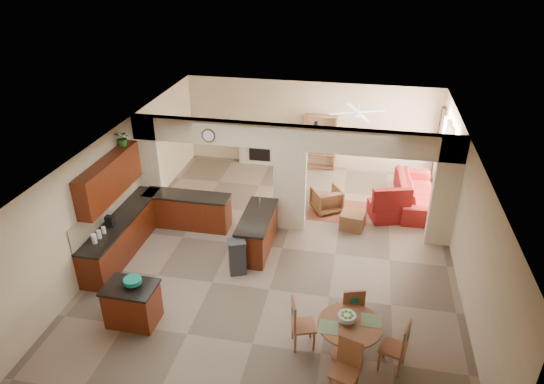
% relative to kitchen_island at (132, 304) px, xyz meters
% --- Properties ---
extents(floor, '(10.00, 10.00, 0.00)m').
position_rel_kitchen_island_xyz_m(floor, '(2.41, 3.05, -0.43)').
color(floor, '#826C5A').
rests_on(floor, ground).
extents(ceiling, '(10.00, 10.00, 0.00)m').
position_rel_kitchen_island_xyz_m(ceiling, '(2.41, 3.05, 2.37)').
color(ceiling, white).
rests_on(ceiling, wall_back).
extents(wall_back, '(8.00, 0.00, 8.00)m').
position_rel_kitchen_island_xyz_m(wall_back, '(2.41, 8.05, 0.97)').
color(wall_back, beige).
rests_on(wall_back, floor).
extents(wall_front, '(8.00, 0.00, 8.00)m').
position_rel_kitchen_island_xyz_m(wall_front, '(2.41, -1.95, 0.97)').
color(wall_front, beige).
rests_on(wall_front, floor).
extents(wall_left, '(0.00, 10.00, 10.00)m').
position_rel_kitchen_island_xyz_m(wall_left, '(-1.59, 3.05, 0.97)').
color(wall_left, beige).
rests_on(wall_left, floor).
extents(wall_right, '(0.00, 10.00, 10.00)m').
position_rel_kitchen_island_xyz_m(wall_right, '(6.41, 3.05, 0.97)').
color(wall_right, beige).
rests_on(wall_right, floor).
extents(partition_left_pier, '(0.60, 0.25, 2.80)m').
position_rel_kitchen_island_xyz_m(partition_left_pier, '(-1.29, 4.05, 0.97)').
color(partition_left_pier, beige).
rests_on(partition_left_pier, floor).
extents(partition_center_pier, '(0.80, 0.25, 2.20)m').
position_rel_kitchen_island_xyz_m(partition_center_pier, '(2.41, 4.05, 0.67)').
color(partition_center_pier, beige).
rests_on(partition_center_pier, floor).
extents(partition_right_pier, '(0.60, 0.25, 2.80)m').
position_rel_kitchen_island_xyz_m(partition_right_pier, '(6.11, 4.05, 0.97)').
color(partition_right_pier, beige).
rests_on(partition_right_pier, floor).
extents(partition_header, '(8.00, 0.25, 0.60)m').
position_rel_kitchen_island_xyz_m(partition_header, '(2.41, 4.05, 2.07)').
color(partition_header, beige).
rests_on(partition_header, partition_center_pier).
extents(kitchen_counter, '(2.52, 3.29, 1.48)m').
position_rel_kitchen_island_xyz_m(kitchen_counter, '(-0.85, 2.81, 0.03)').
color(kitchen_counter, '#3E0D07').
rests_on(kitchen_counter, floor).
extents(upper_cabinets, '(0.35, 2.40, 0.90)m').
position_rel_kitchen_island_xyz_m(upper_cabinets, '(-1.41, 2.25, 1.49)').
color(upper_cabinets, '#3E0D07').
rests_on(upper_cabinets, wall_left).
extents(peninsula, '(0.70, 1.85, 0.91)m').
position_rel_kitchen_island_xyz_m(peninsula, '(1.81, 2.94, 0.03)').
color(peninsula, '#3E0D07').
rests_on(peninsula, floor).
extents(wall_clock, '(0.34, 0.03, 0.34)m').
position_rel_kitchen_island_xyz_m(wall_clock, '(0.41, 3.90, 2.02)').
color(wall_clock, '#473017').
rests_on(wall_clock, partition_header).
extents(rug, '(1.60, 1.30, 0.01)m').
position_rel_kitchen_island_xyz_m(rug, '(3.61, 5.15, -0.43)').
color(rug, brown).
rests_on(rug, floor).
extents(fireplace, '(1.60, 0.35, 1.20)m').
position_rel_kitchen_island_xyz_m(fireplace, '(0.81, 7.89, 0.18)').
color(fireplace, beige).
rests_on(fireplace, floor).
extents(shelving_unit, '(1.00, 0.32, 1.80)m').
position_rel_kitchen_island_xyz_m(shelving_unit, '(2.76, 7.87, 0.47)').
color(shelving_unit, brown).
rests_on(shelving_unit, floor).
extents(window_a, '(0.02, 0.90, 1.90)m').
position_rel_kitchen_island_xyz_m(window_a, '(6.38, 5.35, 0.77)').
color(window_a, white).
rests_on(window_a, wall_right).
extents(window_b, '(0.02, 0.90, 1.90)m').
position_rel_kitchen_island_xyz_m(window_b, '(6.38, 7.05, 0.77)').
color(window_b, white).
rests_on(window_b, wall_right).
extents(glazed_door, '(0.02, 0.70, 2.10)m').
position_rel_kitchen_island_xyz_m(glazed_door, '(6.38, 6.20, 0.62)').
color(glazed_door, white).
rests_on(glazed_door, wall_right).
extents(drape_a_left, '(0.10, 0.28, 2.30)m').
position_rel_kitchen_island_xyz_m(drape_a_left, '(6.34, 4.75, 0.77)').
color(drape_a_left, '#44241B').
rests_on(drape_a_left, wall_right).
extents(drape_a_right, '(0.10, 0.28, 2.30)m').
position_rel_kitchen_island_xyz_m(drape_a_right, '(6.34, 5.95, 0.77)').
color(drape_a_right, '#44241B').
rests_on(drape_a_right, wall_right).
extents(drape_b_left, '(0.10, 0.28, 2.30)m').
position_rel_kitchen_island_xyz_m(drape_b_left, '(6.34, 6.45, 0.77)').
color(drape_b_left, '#44241B').
rests_on(drape_b_left, wall_right).
extents(drape_b_right, '(0.10, 0.28, 2.30)m').
position_rel_kitchen_island_xyz_m(drape_b_right, '(6.34, 7.65, 0.77)').
color(drape_b_right, '#44241B').
rests_on(drape_b_right, wall_right).
extents(ceiling_fan, '(1.00, 1.00, 0.10)m').
position_rel_kitchen_island_xyz_m(ceiling_fan, '(3.91, 6.05, 2.13)').
color(ceiling_fan, white).
rests_on(ceiling_fan, ceiling).
extents(kitchen_island, '(1.00, 0.72, 0.86)m').
position_rel_kitchen_island_xyz_m(kitchen_island, '(0.00, 0.00, 0.00)').
color(kitchen_island, '#3E0D07').
rests_on(kitchen_island, floor).
extents(teal_bowl, '(0.34, 0.34, 0.16)m').
position_rel_kitchen_island_xyz_m(teal_bowl, '(0.06, 0.04, 0.50)').
color(teal_bowl, '#138971').
rests_on(teal_bowl, kitchen_island).
extents(trash_can, '(0.45, 0.42, 0.77)m').
position_rel_kitchen_island_xyz_m(trash_can, '(1.58, 1.92, -0.05)').
color(trash_can, '#2C2C2E').
rests_on(trash_can, floor).
extents(dining_table, '(1.13, 1.13, 0.77)m').
position_rel_kitchen_island_xyz_m(dining_table, '(4.15, -0.11, 0.08)').
color(dining_table, brown).
rests_on(dining_table, floor).
extents(fruit_bowl, '(0.32, 0.32, 0.17)m').
position_rel_kitchen_island_xyz_m(fruit_bowl, '(4.09, -0.06, 0.42)').
color(fruit_bowl, '#69B927').
rests_on(fruit_bowl, dining_table).
extents(sofa, '(2.66, 1.14, 0.76)m').
position_rel_kitchen_island_xyz_m(sofa, '(5.71, 5.94, -0.05)').
color(sofa, maroon).
rests_on(sofa, floor).
extents(chaise, '(1.22, 1.09, 0.41)m').
position_rel_kitchen_island_xyz_m(chaise, '(4.97, 5.06, -0.23)').
color(chaise, maroon).
rests_on(chaise, floor).
extents(armchair, '(0.99, 0.99, 0.67)m').
position_rel_kitchen_island_xyz_m(armchair, '(3.27, 5.11, -0.10)').
color(armchair, maroon).
rests_on(armchair, floor).
extents(ottoman, '(0.68, 0.68, 0.43)m').
position_rel_kitchen_island_xyz_m(ottoman, '(4.02, 4.36, -0.22)').
color(ottoman, maroon).
rests_on(ottoman, floor).
extents(plant, '(0.43, 0.40, 0.39)m').
position_rel_kitchen_island_xyz_m(plant, '(-1.41, 3.09, 2.13)').
color(plant, '#1F4C14').
rests_on(plant, upper_cabinets).
extents(chair_north, '(0.53, 0.53, 1.02)m').
position_rel_kitchen_island_xyz_m(chair_north, '(4.16, 0.56, 0.12)').
color(chair_north, brown).
rests_on(chair_north, floor).
extents(chair_east, '(0.52, 0.52, 1.02)m').
position_rel_kitchen_island_xyz_m(chair_east, '(4.99, -0.23, 0.12)').
color(chair_east, brown).
rests_on(chair_east, floor).
extents(chair_south, '(0.53, 0.53, 1.02)m').
position_rel_kitchen_island_xyz_m(chair_south, '(4.16, -0.84, 0.12)').
color(chair_south, brown).
rests_on(chair_south, floor).
extents(chair_west, '(0.53, 0.53, 1.02)m').
position_rel_kitchen_island_xyz_m(chair_west, '(3.25, 0.00, 0.12)').
color(chair_west, brown).
rests_on(chair_west, floor).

